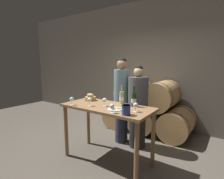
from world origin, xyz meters
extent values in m
plane|color=#564F44|center=(0.00, 0.00, 0.00)|extent=(10.00, 10.00, 0.00)
cube|color=#60594F|center=(0.00, 2.14, 1.60)|extent=(10.00, 0.12, 3.20)
cylinder|color=tan|center=(-0.70, 1.58, 0.32)|extent=(0.64, 0.88, 0.64)
cylinder|color=#2D2D33|center=(-0.70, 1.30, 0.32)|extent=(0.66, 0.02, 0.66)
cylinder|color=#2D2D33|center=(-0.70, 1.86, 0.32)|extent=(0.66, 0.02, 0.66)
cylinder|color=tan|center=(0.00, 1.58, 0.32)|extent=(0.64, 0.88, 0.64)
cylinder|color=#2D2D33|center=(0.00, 1.30, 0.32)|extent=(0.66, 0.02, 0.66)
cylinder|color=#2D2D33|center=(0.00, 1.86, 0.32)|extent=(0.66, 0.02, 0.66)
cylinder|color=tan|center=(0.70, 1.58, 0.32)|extent=(0.64, 0.88, 0.64)
cylinder|color=#2D2D33|center=(0.70, 1.30, 0.32)|extent=(0.66, 0.02, 0.66)
cylinder|color=#2D2D33|center=(0.70, 1.86, 0.32)|extent=(0.66, 0.02, 0.66)
cylinder|color=tan|center=(-0.35, 1.58, 0.90)|extent=(0.64, 0.88, 0.64)
cylinder|color=#2D2D33|center=(-0.35, 1.30, 0.90)|extent=(0.66, 0.02, 0.66)
cylinder|color=#2D2D33|center=(-0.35, 1.86, 0.90)|extent=(0.66, 0.02, 0.66)
cylinder|color=tan|center=(0.35, 1.58, 0.90)|extent=(0.64, 0.88, 0.64)
cylinder|color=#2D2D33|center=(0.35, 1.30, 0.90)|extent=(0.66, 0.02, 0.66)
cylinder|color=#2D2D33|center=(0.35, 1.86, 0.90)|extent=(0.66, 0.02, 0.66)
cylinder|color=olive|center=(-0.68, -0.28, 0.45)|extent=(0.06, 0.06, 0.90)
cylinder|color=olive|center=(0.68, -0.28, 0.45)|extent=(0.06, 0.06, 0.90)
cylinder|color=olive|center=(-0.68, 0.28, 0.45)|extent=(0.06, 0.06, 0.90)
cylinder|color=olive|center=(0.68, 0.28, 0.45)|extent=(0.06, 0.06, 0.90)
cube|color=olive|center=(0.00, 0.00, 0.92)|extent=(1.49, 0.69, 0.04)
cylinder|color=#2D334C|center=(-0.19, 0.75, 0.42)|extent=(0.26, 0.26, 0.83)
cylinder|color=gray|center=(-0.19, 0.75, 1.17)|extent=(0.31, 0.31, 0.66)
sphere|color=#997051|center=(-0.19, 0.75, 1.60)|extent=(0.20, 0.20, 0.20)
sphere|color=black|center=(-0.19, 0.76, 1.65)|extent=(0.16, 0.16, 0.16)
cylinder|color=#232326|center=(0.18, 0.75, 0.38)|extent=(0.31, 0.31, 0.76)
cylinder|color=#4C4C51|center=(0.18, 0.75, 1.07)|extent=(0.38, 0.38, 0.60)
sphere|color=tan|center=(0.18, 0.75, 1.46)|extent=(0.19, 0.19, 0.19)
sphere|color=black|center=(0.18, 0.76, 1.51)|extent=(0.15, 0.15, 0.15)
cylinder|color=#193819|center=(0.36, 0.22, 1.05)|extent=(0.08, 0.08, 0.22)
cylinder|color=#193819|center=(0.36, 0.22, 1.20)|extent=(0.03, 0.03, 0.08)
cylinder|color=black|center=(0.36, 0.22, 1.25)|extent=(0.03, 0.03, 0.02)
cylinder|color=white|center=(0.36, 0.22, 1.03)|extent=(0.08, 0.08, 0.07)
cylinder|color=#ADBC7F|center=(0.11, 0.27, 1.05)|extent=(0.08, 0.08, 0.21)
cylinder|color=#ADBC7F|center=(0.11, 0.27, 1.19)|extent=(0.03, 0.03, 0.08)
cylinder|color=gold|center=(0.11, 0.27, 1.24)|extent=(0.03, 0.03, 0.02)
cylinder|color=white|center=(0.11, 0.27, 1.03)|extent=(0.08, 0.08, 0.07)
cylinder|color=navy|center=(0.50, -0.24, 1.01)|extent=(0.12, 0.12, 0.13)
cylinder|color=navy|center=(0.50, -0.24, 1.07)|extent=(0.12, 0.12, 0.01)
cylinder|color=#A87F4C|center=(-0.50, 0.15, 0.98)|extent=(0.20, 0.20, 0.07)
ellipsoid|color=tan|center=(-0.50, 0.15, 1.04)|extent=(0.15, 0.09, 0.07)
cylinder|color=white|center=(0.23, -0.11, 0.95)|extent=(0.23, 0.23, 0.01)
cube|color=#E0CC7F|center=(0.28, -0.09, 0.97)|extent=(0.07, 0.06, 0.02)
cube|color=beige|center=(0.19, -0.08, 0.97)|extent=(0.07, 0.07, 0.02)
cube|color=beige|center=(0.23, -0.16, 0.97)|extent=(0.05, 0.06, 0.02)
cylinder|color=white|center=(-0.52, -0.28, 0.94)|extent=(0.06, 0.06, 0.00)
cylinder|color=white|center=(-0.52, -0.28, 0.98)|extent=(0.01, 0.01, 0.06)
sphere|color=white|center=(-0.52, -0.28, 1.04)|extent=(0.07, 0.07, 0.07)
cylinder|color=white|center=(-0.23, -0.16, 0.94)|extent=(0.06, 0.06, 0.00)
cylinder|color=white|center=(-0.23, -0.16, 0.98)|extent=(0.01, 0.01, 0.06)
sphere|color=white|center=(-0.23, -0.16, 1.04)|extent=(0.07, 0.07, 0.07)
cylinder|color=white|center=(-0.03, -0.03, 0.94)|extent=(0.06, 0.06, 0.00)
cylinder|color=white|center=(-0.03, -0.03, 0.98)|extent=(0.01, 0.01, 0.06)
sphere|color=white|center=(-0.03, -0.03, 1.04)|extent=(0.07, 0.07, 0.07)
cylinder|color=white|center=(0.30, -0.28, 0.94)|extent=(0.06, 0.06, 0.00)
cylinder|color=white|center=(0.30, -0.28, 0.98)|extent=(0.01, 0.01, 0.06)
sphere|color=white|center=(0.30, -0.28, 1.04)|extent=(0.07, 0.07, 0.07)
cylinder|color=white|center=(0.53, -0.04, 0.94)|extent=(0.06, 0.06, 0.00)
cylinder|color=white|center=(0.53, -0.04, 0.98)|extent=(0.01, 0.01, 0.06)
sphere|color=white|center=(0.53, -0.04, 1.04)|extent=(0.07, 0.07, 0.07)
camera|label=1|loc=(1.63, -2.19, 1.64)|focal=28.00mm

